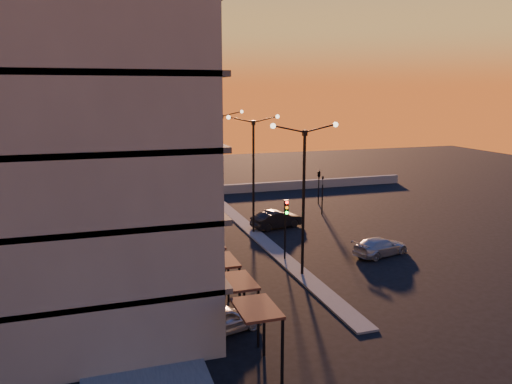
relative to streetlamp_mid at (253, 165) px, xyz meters
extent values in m
plane|color=black|center=(0.00, -10.00, -5.59)|extent=(120.00, 120.00, 0.00)
cube|color=#50514E|center=(-10.50, -6.00, -5.53)|extent=(5.00, 40.00, 0.12)
cube|color=#50514E|center=(0.00, 0.00, -5.53)|extent=(1.20, 36.00, 0.12)
cube|color=slate|center=(2.00, 16.00, -5.09)|extent=(44.00, 0.50, 1.00)
cylinder|color=slate|center=(-14.00, -8.00, 6.91)|extent=(14.00, 14.00, 25.00)
cube|color=slate|center=(-14.00, -13.00, 6.91)|extent=(14.00, 10.00, 25.00)
cylinder|color=black|center=(-14.00, -8.00, -3.99)|extent=(14.16, 14.16, 2.40)
cube|color=black|center=(-6.80, -12.00, -1.99)|extent=(0.15, 3.20, 1.20)
cylinder|color=black|center=(0.00, -10.00, -1.09)|extent=(0.18, 0.18, 9.00)
cube|color=black|center=(0.00, -10.00, 3.31)|extent=(0.25, 0.25, 0.35)
sphere|color=#FFE5B2|center=(-2.00, -10.00, 3.76)|extent=(0.32, 0.32, 0.32)
sphere|color=#FFE5B2|center=(2.00, -10.00, 3.76)|extent=(0.32, 0.32, 0.32)
cylinder|color=black|center=(0.00, 0.00, -1.09)|extent=(0.18, 0.18, 9.00)
cube|color=black|center=(0.00, 0.00, 3.31)|extent=(0.25, 0.25, 0.35)
sphere|color=#FFE5B2|center=(-2.00, 0.00, 3.76)|extent=(0.32, 0.32, 0.32)
sphere|color=#FFE5B2|center=(2.00, 0.00, 3.76)|extent=(0.32, 0.32, 0.32)
cylinder|color=black|center=(0.00, 10.00, -1.09)|extent=(0.18, 0.18, 9.00)
cube|color=black|center=(0.00, 10.00, 3.31)|extent=(0.25, 0.25, 0.35)
sphere|color=#FFE5B2|center=(-2.00, 10.00, 3.76)|extent=(0.32, 0.32, 0.32)
sphere|color=#FFE5B2|center=(2.00, 10.00, 3.76)|extent=(0.32, 0.32, 0.32)
cylinder|color=black|center=(0.00, -7.00, -3.99)|extent=(0.12, 0.12, 3.20)
cube|color=black|center=(0.00, -7.18, -1.84)|extent=(0.28, 0.16, 1.00)
sphere|color=#FF0C05|center=(0.00, -7.28, -1.49)|extent=(0.20, 0.20, 0.20)
sphere|color=orange|center=(0.00, -7.28, -1.84)|extent=(0.20, 0.20, 0.20)
sphere|color=#0CFF26|center=(0.00, -7.28, -2.19)|extent=(0.20, 0.20, 0.20)
cylinder|color=black|center=(8.00, 4.00, -4.19)|extent=(0.12, 0.12, 2.80)
imported|color=black|center=(8.00, 4.00, -2.39)|extent=(0.13, 0.16, 0.80)
cylinder|color=black|center=(9.50, 8.00, -4.19)|extent=(0.12, 0.12, 2.80)
imported|color=black|center=(9.50, 8.00, -2.39)|extent=(0.42, 1.99, 0.80)
imported|color=#B6B8BE|center=(-6.50, -15.70, -4.94)|extent=(4.06, 2.42, 1.30)
imported|color=black|center=(2.37, 0.89, -4.86)|extent=(4.68, 2.50, 1.47)
imported|color=#A0A3A7|center=(6.79, -8.06, -4.96)|extent=(4.64, 2.81, 1.26)
camera|label=1|loc=(-11.87, -37.20, 5.75)|focal=35.00mm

